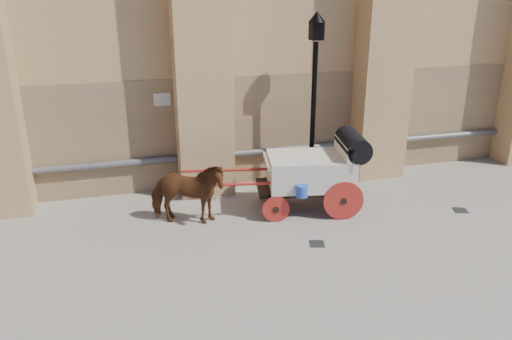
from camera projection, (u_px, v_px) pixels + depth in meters
name	position (u px, v px, depth m)	size (l,w,h in m)	color
ground	(283.00, 250.00, 10.48)	(90.00, 90.00, 0.00)	gray
horse	(187.00, 194.00, 11.42)	(0.81, 1.78, 1.50)	brown
carriage	(316.00, 169.00, 12.09)	(4.59, 1.98, 1.95)	black
street_lamp	(314.00, 99.00, 12.86)	(0.44, 0.44, 4.64)	black
drain_grate_near	(317.00, 244.00, 10.73)	(0.32, 0.32, 0.01)	black
drain_grate_far	(460.00, 210.00, 12.33)	(0.32, 0.32, 0.01)	black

